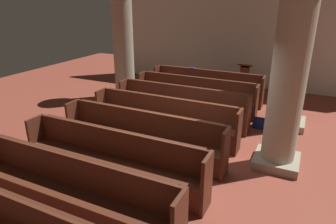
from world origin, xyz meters
name	(u,v)px	position (x,y,z in m)	size (l,w,h in m)	color
ground_plane	(181,153)	(0.00, 0.00, 0.00)	(19.20, 19.20, 0.00)	brown
back_wall	(247,26)	(0.00, 6.08, 2.25)	(10.00, 0.16, 4.50)	silver
pew_row_0	(207,85)	(-0.71, 3.79, 0.52)	(3.67, 0.47, 0.98)	#562819
pew_row_1	(195,93)	(-0.71, 2.72, 0.52)	(3.67, 0.46, 0.98)	#562819
pew_row_2	(181,104)	(-0.71, 1.66, 0.52)	(3.67, 0.47, 0.98)	#562819
pew_row_3	(164,117)	(-0.71, 0.60, 0.52)	(3.67, 0.46, 0.98)	#562819
pew_row_4	(142,134)	(-0.71, -0.46, 0.52)	(3.67, 0.46, 0.98)	#562819
pew_row_5	(112,157)	(-0.71, -1.52, 0.52)	(3.67, 0.47, 0.98)	#562819
pew_row_6	(70,188)	(-0.71, -2.58, 0.52)	(3.67, 0.46, 0.98)	#562819
pillar_aisle_side	(298,51)	(1.95, 2.65, 1.99)	(0.96, 0.96, 3.84)	#9F967E
pillar_far_side	(123,38)	(-3.31, 2.89, 1.99)	(0.96, 0.96, 3.84)	#9F967E
pillar_aisle_rear	(290,69)	(1.95, 0.42, 1.99)	(0.94, 0.94, 3.84)	#9F967E
lectern	(244,81)	(0.25, 5.05, 0.45)	(0.48, 0.45, 1.08)	#562B1A
hymn_book	(193,68)	(-1.28, 3.97, 1.00)	(0.14, 0.18, 0.02)	navy
kneeler_box_navy	(262,124)	(1.37, 2.20, 0.12)	(0.44, 0.26, 0.24)	navy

